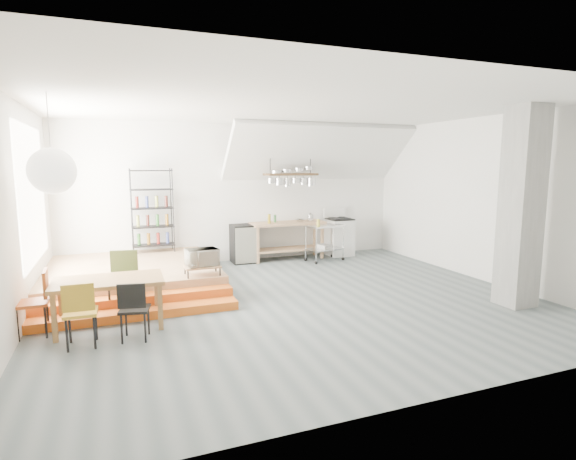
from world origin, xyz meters
name	(u,v)px	position (x,y,z in m)	size (l,w,h in m)	color
floor	(294,301)	(0.00, 0.00, 0.00)	(8.00, 8.00, 0.00)	#545F62
wall_back	(239,193)	(0.00, 3.50, 1.60)	(8.00, 0.04, 3.20)	silver
wall_left	(14,217)	(-4.00, 0.00, 1.60)	(0.04, 7.00, 3.20)	silver
wall_right	(483,199)	(4.00, 0.00, 1.60)	(0.04, 7.00, 3.20)	silver
ceiling	(295,106)	(0.00, 0.00, 3.20)	(8.00, 7.00, 0.02)	white
slope_ceiling	(319,153)	(1.80, 2.90, 2.55)	(4.40, 1.80, 0.15)	white
window_pane	(33,194)	(-3.98, 1.50, 1.80)	(0.02, 2.50, 2.20)	white
platform	(133,275)	(-2.50, 2.00, 0.20)	(3.00, 3.00, 0.40)	#A47D52
step_lower	(138,314)	(-2.50, 0.05, 0.07)	(3.00, 0.35, 0.13)	#D65F19
step_upper	(137,303)	(-2.50, 0.40, 0.13)	(3.00, 0.35, 0.27)	#D65F19
concrete_column	(521,208)	(3.30, -1.50, 1.60)	(0.50, 0.50, 3.20)	slate
kitchen_counter	(288,234)	(1.10, 3.15, 0.63)	(1.80, 0.60, 0.91)	#A47D52
stove	(339,236)	(2.50, 3.16, 0.48)	(0.60, 0.60, 1.18)	white
pot_rack	(292,178)	(1.13, 2.92, 1.98)	(1.20, 0.50, 1.43)	#3F2A19
wire_shelving	(152,209)	(-2.00, 3.20, 1.33)	(0.88, 0.38, 1.80)	black
microwave_shelf	(202,266)	(-1.40, 0.75, 0.55)	(0.60, 0.40, 0.16)	#A47D52
paper_lantern	(52,171)	(-3.49, -0.19, 2.20)	(0.60, 0.60, 0.60)	white
dining_table	(109,284)	(-2.89, -0.20, 0.62)	(1.48, 0.85, 0.70)	olive
chair_mustard	(80,309)	(-3.22, -0.86, 0.51)	(0.40, 0.40, 0.85)	#B98B1F
chair_black	(134,306)	(-2.59, -0.87, 0.47)	(0.43, 0.43, 0.80)	black
chair_olive	(123,276)	(-2.68, 0.47, 0.57)	(0.51, 0.51, 0.95)	#4A5829
chair_red	(37,297)	(-3.77, -0.18, 0.53)	(0.42, 0.42, 0.89)	#A04316
rolling_cart	(325,238)	(1.86, 2.67, 0.56)	(0.95, 0.65, 0.86)	silver
mini_fridge	(243,244)	(0.00, 3.20, 0.44)	(0.52, 0.52, 0.89)	black
microwave	(202,257)	(-1.40, 0.75, 0.71)	(0.52, 0.35, 0.29)	beige
bowl	(300,220)	(1.41, 3.10, 0.94)	(0.24, 0.24, 0.06)	silver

